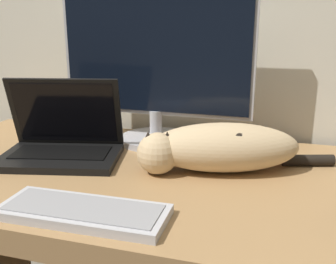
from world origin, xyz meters
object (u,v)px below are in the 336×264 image
(laptop, at_px, (62,143))
(external_keyboard, at_px, (83,212))
(monitor, at_px, (155,62))
(cat, at_px, (218,147))

(laptop, height_order, external_keyboard, laptop)
(laptop, bearing_deg, monitor, 33.50)
(cat, bearing_deg, monitor, 123.42)
(monitor, distance_m, cat, 0.37)
(external_keyboard, height_order, cat, cat)
(cat, bearing_deg, laptop, 166.84)
(monitor, xyz_separation_m, external_keyboard, (0.01, -0.54, -0.25))
(monitor, distance_m, external_keyboard, 0.59)
(laptop, height_order, cat, laptop)
(monitor, relative_size, cat, 1.22)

